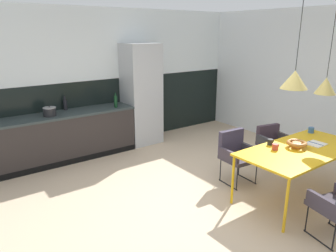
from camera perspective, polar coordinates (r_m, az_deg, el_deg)
name	(u,v)px	position (r m, az deg, el deg)	size (l,w,h in m)	color
ground_plane	(208,199)	(4.71, 7.21, -12.85)	(8.20, 8.20, 0.00)	#C5AB8B
back_wall_splashback_dark	(111,111)	(6.82, -10.25, 2.63)	(6.31, 0.12, 1.38)	black
back_wall_panel_upper	(107,44)	(6.63, -10.87, 14.26)	(6.31, 0.12, 1.38)	silver
side_wall_right	(334,83)	(6.71, 27.51, 6.80)	(0.12, 6.19, 2.76)	silver
kitchen_counter	(49,140)	(6.09, -20.60, -2.30)	(3.21, 0.63, 0.88)	#2D2726
refrigerator_column	(141,95)	(6.69, -4.79, 5.64)	(0.70, 0.60, 2.08)	#ADAFB2
dining_table	(302,151)	(4.84, 22.85, -4.15)	(1.91, 0.91, 0.74)	gold
armchair_corner_seat	(236,150)	(5.11, 12.03, -4.30)	(0.52, 0.51, 0.82)	#39333C
armchair_far_side	(272,140)	(5.89, 18.18, -2.37)	(0.57, 0.56, 0.71)	#39333C
fruit_bowl	(297,144)	(4.80, 22.04, -2.93)	(0.28, 0.28, 0.09)	#B2662D
open_book	(316,144)	(5.07, 24.91, -2.91)	(0.27, 0.24, 0.02)	white
mug_wide_latte	(311,130)	(5.60, 24.26, -0.66)	(0.13, 0.09, 0.09)	#335B93
mug_dark_espresso	(275,147)	(4.62, 18.66, -3.55)	(0.13, 0.09, 0.08)	#B23D33
mug_short_terracotta	(270,142)	(4.80, 17.86, -2.74)	(0.12, 0.08, 0.09)	black
cooking_pot	(50,112)	(5.92, -20.42, 2.43)	(0.22, 0.22, 0.18)	black
bottle_oil_tall	(116,101)	(6.26, -9.35, 4.39)	(0.06, 0.06, 0.29)	#0F3319
bottle_wine_green	(65,104)	(6.28, -17.92, 3.70)	(0.07, 0.07, 0.27)	black
pendant_lamp_over_table_near	(295,80)	(4.27, 21.71, 7.73)	(0.33, 0.33, 1.09)	black
pendant_lamp_over_table_far	(326,86)	(4.95, 26.39, 6.49)	(0.28, 0.28, 1.24)	black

